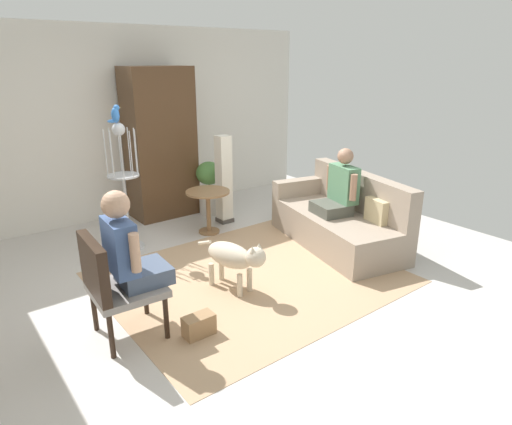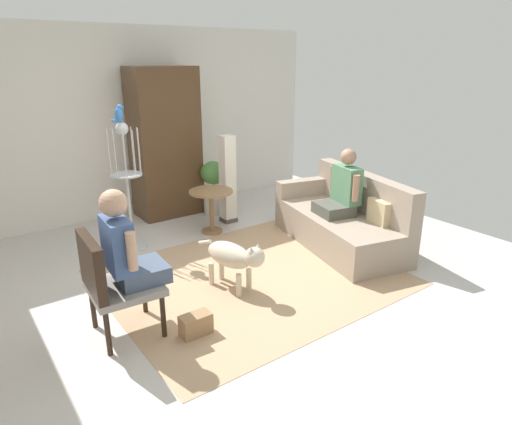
% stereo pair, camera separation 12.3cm
% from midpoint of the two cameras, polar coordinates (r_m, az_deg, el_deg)
% --- Properties ---
extents(ground_plane, '(6.46, 6.46, 0.00)m').
position_cam_midpoint_polar(ground_plane, '(5.03, -1.80, -7.55)').
color(ground_plane, beige).
extents(back_wall, '(5.89, 0.12, 2.70)m').
position_cam_midpoint_polar(back_wall, '(6.98, -15.55, 10.94)').
color(back_wall, silver).
rests_on(back_wall, ground).
extents(area_rug, '(2.94, 2.52, 0.01)m').
position_cam_midpoint_polar(area_rug, '(4.91, -1.43, -8.22)').
color(area_rug, tan).
rests_on(area_rug, ground).
extents(couch, '(1.26, 2.04, 0.90)m').
position_cam_midpoint_polar(couch, '(5.77, 9.96, -0.93)').
color(couch, gray).
rests_on(couch, ground).
extents(armchair, '(0.59, 0.60, 0.93)m').
position_cam_midpoint_polar(armchair, '(3.88, -18.75, -8.26)').
color(armchair, black).
rests_on(armchair, ground).
extents(person_on_couch, '(0.54, 0.57, 0.80)m').
position_cam_midpoint_polar(person_on_couch, '(5.59, 9.93, 2.94)').
color(person_on_couch, '#4E5046').
extents(person_on_armchair, '(0.50, 0.55, 0.83)m').
position_cam_midpoint_polar(person_on_armchair, '(3.81, -16.90, -4.47)').
color(person_on_armchair, '#46546B').
extents(round_end_table, '(0.58, 0.58, 0.59)m').
position_cam_midpoint_polar(round_end_table, '(6.02, -6.69, 1.25)').
color(round_end_table, olive).
rests_on(round_end_table, ground).
extents(dog, '(0.37, 0.87, 0.58)m').
position_cam_midpoint_polar(dog, '(4.52, -3.58, -5.64)').
color(dog, beige).
rests_on(dog, ground).
extents(bird_cage_stand, '(0.38, 0.38, 1.55)m').
position_cam_midpoint_polar(bird_cage_stand, '(5.62, -16.97, 2.82)').
color(bird_cage_stand, silver).
rests_on(bird_cage_stand, ground).
extents(parrot, '(0.17, 0.10, 0.20)m').
position_cam_midpoint_polar(parrot, '(5.45, -18.07, 11.78)').
color(parrot, blue).
rests_on(parrot, bird_cage_stand).
extents(potted_plant, '(0.38, 0.38, 0.80)m').
position_cam_midpoint_polar(potted_plant, '(6.77, -6.48, 3.53)').
color(potted_plant, beige).
rests_on(potted_plant, ground).
extents(column_lamp, '(0.20, 0.20, 1.25)m').
position_cam_midpoint_polar(column_lamp, '(6.35, -4.67, 4.09)').
color(column_lamp, '#4C4742').
rests_on(column_lamp, ground).
extents(armoire_cabinet, '(0.92, 0.56, 2.15)m').
position_cam_midpoint_polar(armoire_cabinet, '(6.72, -12.58, 8.52)').
color(armoire_cabinet, '#4C331E').
rests_on(armoire_cabinet, ground).
extents(handbag, '(0.27, 0.15, 0.19)m').
position_cam_midpoint_polar(handbag, '(3.98, -8.18, -14.04)').
color(handbag, '#99724C').
rests_on(handbag, ground).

